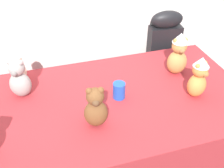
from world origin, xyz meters
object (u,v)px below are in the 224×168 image
at_px(teddy_bear_caramel, 178,54).
at_px(instrument_case, 161,62).
at_px(display_table, 112,137).
at_px(teddy_bear_ginger, 198,78).
at_px(teddy_bear_cream, 17,66).
at_px(teddy_bear_ash, 19,79).
at_px(teddy_bear_chestnut, 96,108).
at_px(party_cup_blue, 119,90).

bearing_deg(teddy_bear_caramel, instrument_case, 77.75).
bearing_deg(display_table, teddy_bear_ginger, -12.47).
xyz_separation_m(teddy_bear_cream, teddy_bear_ash, (0.01, -0.17, 0.01)).
height_order(teddy_bear_caramel, teddy_bear_ash, teddy_bear_caramel).
relative_size(teddy_bear_caramel, teddy_bear_chestnut, 1.21).
height_order(display_table, teddy_bear_chestnut, teddy_bear_chestnut).
xyz_separation_m(teddy_bear_ginger, teddy_bear_ash, (-1.08, 0.33, -0.01)).
height_order(instrument_case, teddy_bear_caramel, teddy_bear_caramel).
relative_size(teddy_bear_ash, party_cup_blue, 2.46).
height_order(teddy_bear_cream, party_cup_blue, teddy_bear_cream).
xyz_separation_m(teddy_bear_cream, party_cup_blue, (0.61, -0.38, -0.07)).
distance_m(teddy_bear_ginger, teddy_bear_cream, 1.20).
height_order(instrument_case, teddy_bear_ginger, teddy_bear_ginger).
relative_size(teddy_bear_caramel, teddy_bear_ash, 1.18).
height_order(teddy_bear_caramel, party_cup_blue, teddy_bear_caramel).
bearing_deg(teddy_bear_caramel, teddy_bear_ginger, -86.59).
height_order(teddy_bear_chestnut, teddy_bear_ginger, teddy_bear_ginger).
bearing_deg(teddy_bear_caramel, party_cup_blue, -158.43).
bearing_deg(teddy_bear_cream, display_table, -67.04).
distance_m(instrument_case, party_cup_blue, 0.92).
bearing_deg(display_table, teddy_bear_cream, 145.94).
bearing_deg(party_cup_blue, display_table, -174.97).
xyz_separation_m(teddy_bear_chestnut, teddy_bear_ash, (-0.40, 0.40, 0.00)).
relative_size(teddy_bear_ginger, party_cup_blue, 2.62).
height_order(teddy_bear_ginger, teddy_bear_ash, teddy_bear_ginger).
height_order(instrument_case, teddy_bear_chestnut, instrument_case).
bearing_deg(teddy_bear_ginger, teddy_bear_ash, 142.78).
distance_m(display_table, teddy_bear_cream, 0.83).
xyz_separation_m(teddy_bear_chestnut, teddy_bear_ginger, (0.68, 0.07, 0.02)).
bearing_deg(teddy_bear_ash, teddy_bear_ginger, 4.60).
bearing_deg(teddy_bear_cream, instrument_case, -21.60).
height_order(instrument_case, teddy_bear_ash, instrument_case).
distance_m(teddy_bear_ginger, party_cup_blue, 0.51).
distance_m(teddy_bear_chestnut, teddy_bear_cream, 0.70).
bearing_deg(teddy_bear_cream, teddy_bear_caramel, -44.37).
bearing_deg(teddy_bear_chestnut, display_table, 61.24).
bearing_deg(teddy_bear_caramel, teddy_bear_chestnut, -149.02).
height_order(teddy_bear_ash, party_cup_blue, teddy_bear_ash).
bearing_deg(teddy_bear_ash, party_cup_blue, 2.55).
bearing_deg(teddy_bear_cream, party_cup_blue, -64.60).
height_order(teddy_bear_caramel, teddy_bear_chestnut, teddy_bear_caramel).
bearing_deg(teddy_bear_chestnut, instrument_case, 54.45).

